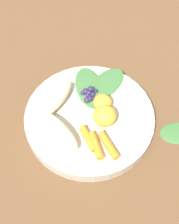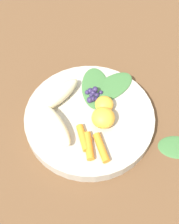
% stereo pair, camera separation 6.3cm
% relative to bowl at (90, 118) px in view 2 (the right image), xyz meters
% --- Properties ---
extents(ground_plane, '(2.40, 2.40, 0.00)m').
position_rel_bowl_xyz_m(ground_plane, '(0.00, 0.00, -0.02)').
color(ground_plane, brown).
extents(bowl, '(0.29, 0.29, 0.03)m').
position_rel_bowl_xyz_m(bowl, '(0.00, 0.00, 0.00)').
color(bowl, '#B2AD9E').
rests_on(bowl, ground_plane).
extents(banana_peeled_left, '(0.04, 0.12, 0.03)m').
position_rel_bowl_xyz_m(banana_peeled_left, '(-0.08, 0.00, 0.03)').
color(banana_peeled_left, beige).
rests_on(banana_peeled_left, bowl).
extents(banana_peeled_right, '(0.12, 0.07, 0.03)m').
position_rel_bowl_xyz_m(banana_peeled_right, '(-0.04, 0.07, 0.03)').
color(banana_peeled_right, beige).
rests_on(banana_peeled_right, bowl).
extents(orange_segment_near, '(0.04, 0.04, 0.03)m').
position_rel_bowl_xyz_m(orange_segment_near, '(0.04, 0.00, 0.03)').
color(orange_segment_near, '#F4A833').
rests_on(orange_segment_near, bowl).
extents(orange_segment_far, '(0.05, 0.05, 0.04)m').
position_rel_bowl_xyz_m(orange_segment_far, '(0.02, -0.03, 0.03)').
color(orange_segment_far, '#F4A833').
rests_on(orange_segment_far, bowl).
extents(carrot_front, '(0.03, 0.06, 0.02)m').
position_rel_bowl_xyz_m(carrot_front, '(-0.04, -0.05, 0.02)').
color(carrot_front, orange).
rests_on(carrot_front, bowl).
extents(carrot_mid_left, '(0.03, 0.06, 0.02)m').
position_rel_bowl_xyz_m(carrot_mid_left, '(-0.04, -0.07, 0.02)').
color(carrot_mid_left, orange).
rests_on(carrot_mid_left, bowl).
extents(carrot_mid_right, '(0.03, 0.07, 0.02)m').
position_rel_bowl_xyz_m(carrot_mid_right, '(-0.02, -0.09, 0.02)').
color(carrot_mid_right, orange).
rests_on(carrot_mid_right, bowl).
extents(blueberry_pile, '(0.05, 0.05, 0.02)m').
position_rel_bowl_xyz_m(blueberry_pile, '(0.03, 0.04, 0.02)').
color(blueberry_pile, '#2D234C').
rests_on(blueberry_pile, bowl).
extents(kale_leaf_left, '(0.13, 0.08, 0.01)m').
position_rel_bowl_xyz_m(kale_leaf_left, '(0.08, 0.04, 0.02)').
color(kale_leaf_left, '#3D7038').
rests_on(kale_leaf_left, bowl).
extents(kale_leaf_right, '(0.11, 0.14, 0.01)m').
position_rel_bowl_xyz_m(kale_leaf_right, '(0.05, 0.06, 0.02)').
color(kale_leaf_right, '#3D7038').
rests_on(kale_leaf_right, bowl).
extents(kale_leaf_stray, '(0.10, 0.09, 0.01)m').
position_rel_bowl_xyz_m(kale_leaf_stray, '(0.14, -0.14, -0.01)').
color(kale_leaf_stray, '#3D7038').
rests_on(kale_leaf_stray, ground_plane).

